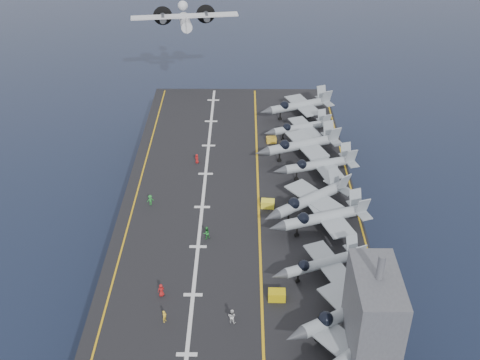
{
  "coord_description": "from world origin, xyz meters",
  "views": [
    {
      "loc": [
        0.58,
        -78.22,
        65.47
      ],
      "look_at": [
        0.0,
        4.0,
        13.0
      ],
      "focal_mm": 45.0,
      "sensor_mm": 36.0,
      "label": 1
    }
  ],
  "objects_px": {
    "tow_cart_a": "(277,295)",
    "island_superstructure": "(374,309)",
    "transport_plane": "(185,22)",
    "fighter_jet_0": "(350,356)"
  },
  "relations": [
    {
      "from": "fighter_jet_0",
      "to": "tow_cart_a",
      "type": "xyz_separation_m",
      "value": [
        -7.5,
        11.75,
        -1.99
      ]
    },
    {
      "from": "island_superstructure",
      "to": "tow_cart_a",
      "type": "relative_size",
      "value": 6.62
    },
    {
      "from": "tow_cart_a",
      "to": "transport_plane",
      "type": "height_order",
      "value": "transport_plane"
    },
    {
      "from": "transport_plane",
      "to": "tow_cart_a",
      "type": "bearing_deg",
      "value": -76.62
    },
    {
      "from": "island_superstructure",
      "to": "tow_cart_a",
      "type": "bearing_deg",
      "value": 137.22
    },
    {
      "from": "tow_cart_a",
      "to": "fighter_jet_0",
      "type": "bearing_deg",
      "value": -57.45
    },
    {
      "from": "island_superstructure",
      "to": "tow_cart_a",
      "type": "xyz_separation_m",
      "value": [
        -10.06,
        9.31,
        -6.83
      ]
    },
    {
      "from": "tow_cart_a",
      "to": "transport_plane",
      "type": "distance_m",
      "value": 76.43
    },
    {
      "from": "tow_cart_a",
      "to": "island_superstructure",
      "type": "bearing_deg",
      "value": -42.78
    },
    {
      "from": "transport_plane",
      "to": "island_superstructure",
      "type": "bearing_deg",
      "value": -71.59
    }
  ]
}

